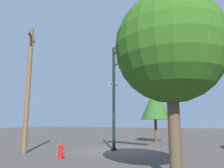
% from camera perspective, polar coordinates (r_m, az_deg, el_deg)
% --- Properties ---
extents(ground_plane, '(120.00, 120.00, 0.00)m').
position_cam_1_polar(ground_plane, '(15.29, 0.49, -16.98)').
color(ground_plane, '#48423D').
extents(signal_pole_assembly, '(5.18, 2.10, 7.22)m').
position_cam_1_polar(signal_pole_assembly, '(14.24, 6.99, 5.20)').
color(signal_pole_assembly, black).
rests_on(signal_pole_assembly, ground_plane).
extents(utility_pole, '(1.17, 1.52, 8.06)m').
position_cam_1_polar(utility_pole, '(15.00, -20.99, -0.52)').
color(utility_pole, brown).
rests_on(utility_pole, ground_plane).
extents(fire_hydrant, '(0.33, 0.24, 0.83)m').
position_cam_1_polar(fire_hydrant, '(12.08, -13.18, -16.66)').
color(fire_hydrant, red).
rests_on(fire_hydrant, ground_plane).
extents(tree_near, '(4.07, 4.07, 6.62)m').
position_cam_1_polar(tree_near, '(8.41, 14.97, 8.98)').
color(tree_near, brown).
rests_on(tree_near, ground_plane).
extents(tree_far, '(2.81, 2.81, 5.26)m').
position_cam_1_polar(tree_far, '(22.09, 11.12, -5.04)').
color(tree_far, brown).
rests_on(tree_far, ground_plane).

